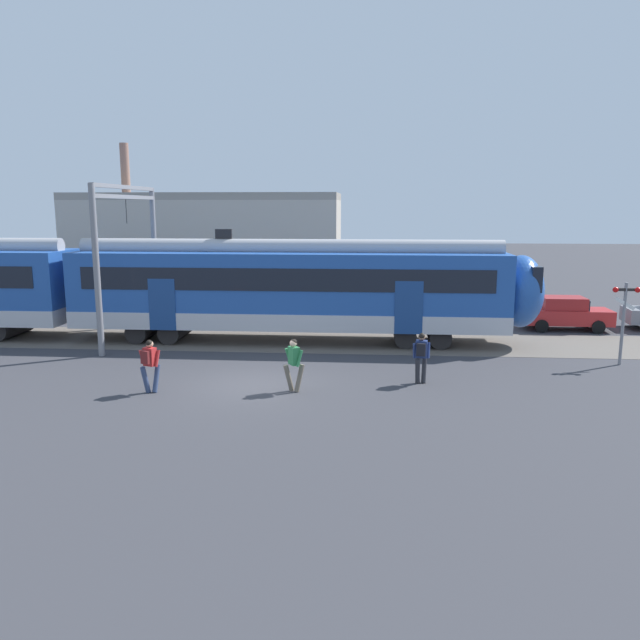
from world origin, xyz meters
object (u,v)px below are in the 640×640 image
(pedestrian_navy, at_px, (421,354))
(parked_car_red, at_px, (565,313))
(crossing_signal, at_px, (624,310))
(pedestrian_red, at_px, (150,362))
(pedestrian_green, at_px, (294,361))

(pedestrian_navy, bearing_deg, parked_car_red, 52.45)
(parked_car_red, distance_m, crossing_signal, 6.68)
(pedestrian_red, distance_m, pedestrian_navy, 8.54)
(pedestrian_green, distance_m, crossing_signal, 12.18)
(parked_car_red, bearing_deg, pedestrian_green, -136.42)
(pedestrian_green, bearing_deg, parked_car_red, 43.58)
(pedestrian_navy, distance_m, parked_car_red, 12.08)
(pedestrian_green, bearing_deg, pedestrian_red, -173.53)
(pedestrian_red, bearing_deg, parked_car_red, 35.68)
(parked_car_red, relative_size, crossing_signal, 1.34)
(pedestrian_green, bearing_deg, crossing_signal, 20.39)
(pedestrian_navy, bearing_deg, pedestrian_red, -168.42)
(pedestrian_navy, xyz_separation_m, crossing_signal, (7.39, 3.01, 1.02))
(pedestrian_green, height_order, parked_car_red, pedestrian_green)
(pedestrian_red, xyz_separation_m, pedestrian_green, (4.38, 0.50, -0.03))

